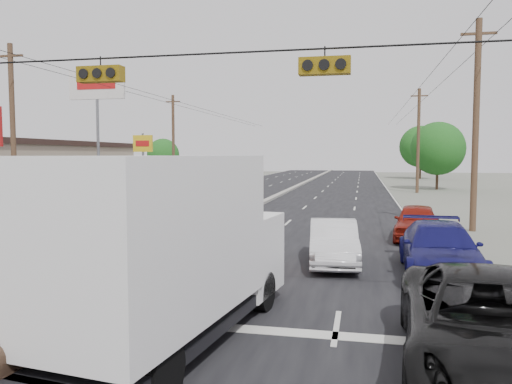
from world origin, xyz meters
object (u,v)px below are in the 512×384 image
utility_pole_left_b (13,130)px  oncoming_far (208,200)px  utility_pole_left_c (173,141)px  pole_sign_far (143,148)px  black_suv (493,328)px  queue_car_b (333,243)px  red_sedan (217,250)px  oncoming_near (119,212)px  utility_pole_right_c (418,140)px  tree_left_far (163,155)px  pole_sign_billboard (97,92)px  box_truck (168,248)px  utility_pole_right_b (476,124)px  queue_car_e (417,222)px  tree_right_far (421,147)px  queue_car_a (233,219)px  queue_car_d (440,250)px  tree_right_mid (438,149)px

utility_pole_left_b → oncoming_far: bearing=32.3°
utility_pole_left_c → pole_sign_far: size_ratio=1.67×
black_suv → queue_car_b: 8.69m
red_sedan → oncoming_near: red_sedan is taller
oncoming_near → queue_car_b: bearing=145.1°
red_sedan → oncoming_far: bearing=102.2°
utility_pole_right_c → tree_left_far: bearing=149.9°
pole_sign_billboard → queue_car_b: size_ratio=2.51×
box_truck → queue_car_b: size_ratio=1.69×
utility_pole_right_c → utility_pole_left_c: bearing=180.0°
utility_pole_right_c → black_suv: utility_pole_right_c is taller
pole_sign_far → oncoming_far: 23.35m
pole_sign_billboard → pole_sign_far: (-1.50, 12.00, -4.46)m
pole_sign_billboard → oncoming_near: 19.87m
utility_pole_right_b → oncoming_near: size_ratio=1.96×
box_truck → oncoming_far: 23.57m
pole_sign_billboard → oncoming_near: bearing=-57.5°
pole_sign_billboard → queue_car_e: size_ratio=2.47×
tree_right_far → queue_car_b: tree_right_far is taller
utility_pole_right_b → oncoming_near: 17.94m
utility_pole_left_b → black_suv: utility_pole_left_b is taller
utility_pole_right_b → queue_car_a: (-11.10, -3.07, -4.45)m
queue_car_d → utility_pole_left_c: bearing=123.5°
pole_sign_billboard → tree_left_far: pole_sign_billboard is taller
tree_left_far → oncoming_far: bearing=-63.6°
red_sedan → queue_car_e: bearing=44.0°
utility_pole_left_b → tree_right_far: utility_pole_left_b is taller
pole_sign_far → oncoming_far: pole_sign_far is taller
queue_car_e → oncoming_far: (-12.29, 9.31, -0.12)m
utility_pole_right_c → tree_right_far: utility_pole_right_c is taller
queue_car_b → utility_pole_left_c: bearing=114.1°
utility_pole_right_c → queue_car_b: 34.57m
oncoming_far → tree_right_far: bearing=-112.1°
pole_sign_billboard → black_suv: 39.09m
utility_pole_left_b → oncoming_far: utility_pole_left_b is taller
queue_car_d → queue_car_a: bearing=141.9°
oncoming_near → tree_right_mid: bearing=-126.2°
tree_left_far → utility_pole_left_c: bearing=-64.6°
utility_pole_right_b → pole_sign_billboard: (-27.00, 13.00, 3.76)m
queue_car_a → queue_car_b: bearing=-51.6°
red_sedan → black_suv: black_suv is taller
queue_car_e → box_truck: bearing=-106.9°
utility_pole_right_c → pole_sign_billboard: bearing=-156.0°
tree_right_mid → queue_car_d: bearing=-97.7°
utility_pole_left_b → pole_sign_far: (-3.50, 25.00, -0.70)m
box_truck → pole_sign_billboard: bearing=129.4°
pole_sign_far → queue_car_d: (25.60, -34.73, -3.62)m
queue_car_b → oncoming_far: bearing=116.2°
pole_sign_far → box_truck: 45.97m
red_sedan → queue_car_b: 4.06m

